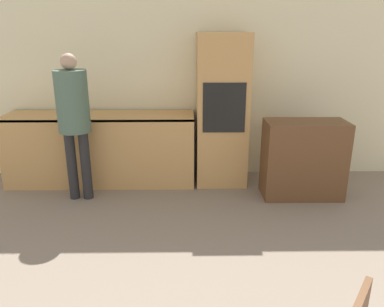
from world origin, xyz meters
The scene contains 5 objects.
wall_back centered at (0.00, 5.53, 1.30)m, with size 6.44×0.05×2.60m.
kitchen_counter centered at (-1.16, 5.18, 0.47)m, with size 2.41×0.60×0.92m.
oven_unit centered at (0.40, 5.19, 0.96)m, with size 0.64×0.59×1.91m.
sideboard centered at (1.35, 4.70, 0.47)m, with size 0.94×0.45×0.93m.
person_standing centered at (-1.32, 4.66, 1.05)m, with size 0.36×0.36×1.70m.
Camera 1 is at (-0.04, 0.50, 1.93)m, focal length 35.00 mm.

